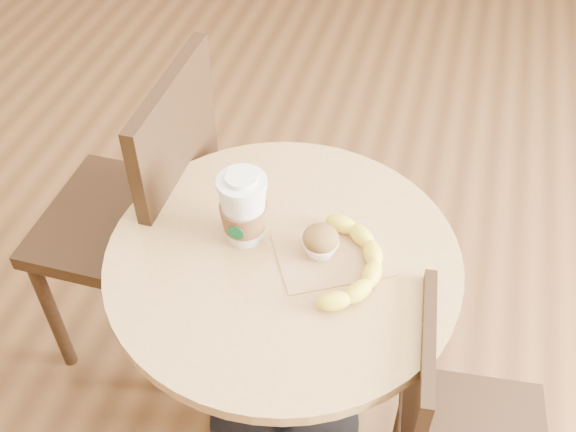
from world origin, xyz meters
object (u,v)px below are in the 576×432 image
object	(u,v)px
banana	(352,263)
chair_left	(144,213)
coffee_cup	(243,210)
muffin	(321,242)
chair_right	(451,429)
cafe_table	(284,307)

from	to	relation	value
banana	chair_left	bearing A→B (deg)	157.21
coffee_cup	chair_left	bearing A→B (deg)	153.98
chair_left	muffin	size ratio (longest dim) A/B	12.46
chair_left	banana	distance (m)	0.68
chair_right	coffee_cup	xyz separation A→B (m)	(-0.53, 0.16, 0.40)
cafe_table	banana	size ratio (longest dim) A/B	2.67
chair_left	coffee_cup	xyz separation A→B (m)	(0.36, -0.18, 0.28)
cafe_table	coffee_cup	distance (m)	0.29
cafe_table	coffee_cup	bearing A→B (deg)	162.62
chair_left	banana	xyz separation A→B (m)	(0.61, -0.22, 0.22)
chair_left	chair_right	distance (m)	0.96
coffee_cup	muffin	bearing A→B (deg)	-1.43
cafe_table	coffee_cup	world-z (taller)	coffee_cup
cafe_table	chair_left	bearing A→B (deg)	154.97
muffin	chair_right	bearing A→B (deg)	-23.95
chair_right	muffin	distance (m)	0.53
chair_right	muffin	world-z (taller)	muffin
cafe_table	banana	distance (m)	0.26
muffin	banana	size ratio (longest dim) A/B	0.28
chair_left	coffee_cup	world-z (taller)	chair_left
muffin	coffee_cup	bearing A→B (deg)	177.62
cafe_table	chair_left	world-z (taller)	chair_left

